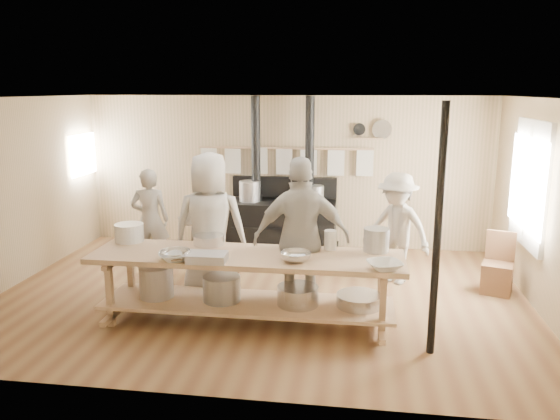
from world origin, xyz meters
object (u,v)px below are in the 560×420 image
(stove, at_px, (282,221))
(chair, at_px, (497,275))
(prep_table, at_px, (246,281))
(cook_by_window, at_px, (397,228))
(roasting_pan, at_px, (207,257))
(cook_left, at_px, (202,225))
(cook_center, at_px, (210,228))
(cook_right, at_px, (302,239))
(cook_far_left, at_px, (150,220))

(stove, distance_m, chair, 3.53)
(prep_table, bearing_deg, cook_by_window, 42.72)
(chair, distance_m, roasting_pan, 4.01)
(prep_table, relative_size, cook_left, 2.38)
(chair, bearing_deg, prep_table, -136.52)
(cook_by_window, bearing_deg, chair, 23.02)
(cook_left, distance_m, cook_by_window, 2.81)
(cook_center, distance_m, chair, 3.91)
(cook_right, xyz_separation_m, cook_by_window, (1.20, 1.39, -0.18))
(chair, relative_size, roasting_pan, 1.92)
(cook_far_left, bearing_deg, cook_center, 127.44)
(cook_center, bearing_deg, cook_left, -71.50)
(cook_by_window, distance_m, roasting_pan, 2.96)
(roasting_pan, bearing_deg, cook_far_left, 125.30)
(cook_center, bearing_deg, cook_far_left, -44.80)
(cook_far_left, relative_size, cook_by_window, 0.98)
(cook_center, distance_m, cook_by_window, 2.62)
(cook_by_window, height_order, chair, cook_by_window)
(cook_far_left, distance_m, roasting_pan, 2.54)
(cook_far_left, height_order, roasting_pan, cook_far_left)
(cook_left, bearing_deg, cook_center, 106.68)
(prep_table, relative_size, cook_by_window, 2.27)
(prep_table, height_order, cook_center, cook_center)
(cook_far_left, bearing_deg, cook_left, 161.37)
(prep_table, height_order, cook_by_window, cook_by_window)
(cook_far_left, distance_m, chair, 5.03)
(prep_table, bearing_deg, cook_left, 121.25)
(cook_left, height_order, roasting_pan, cook_left)
(prep_table, bearing_deg, cook_far_left, 136.44)
(cook_left, bearing_deg, cook_by_window, 175.56)
(cook_left, xyz_separation_m, roasting_pan, (0.63, -1.96, 0.14))
(cook_by_window, bearing_deg, cook_left, -147.08)
(stove, relative_size, cook_by_window, 1.64)
(prep_table, xyz_separation_m, chair, (3.16, 1.47, -0.28))
(roasting_pan, bearing_deg, cook_right, 32.39)
(prep_table, height_order, cook_right, cook_right)
(stove, relative_size, cook_far_left, 1.67)
(cook_center, bearing_deg, chair, -171.47)
(stove, xyz_separation_m, chair, (3.16, -1.55, -0.28))
(cook_left, relative_size, chair, 1.83)
(prep_table, xyz_separation_m, roasting_pan, (-0.36, -0.33, 0.38))
(cook_by_window, bearing_deg, cook_right, -98.92)
(cook_left, xyz_separation_m, cook_right, (1.61, -1.34, 0.22))
(cook_by_window, bearing_deg, cook_center, -125.14)
(prep_table, height_order, chair, prep_table)
(cook_center, distance_m, cook_right, 1.27)
(cook_center, distance_m, roasting_pan, 1.02)
(stove, bearing_deg, prep_table, -90.04)
(prep_table, xyz_separation_m, cook_far_left, (-1.83, 1.74, 0.26))
(cook_far_left, relative_size, cook_center, 0.80)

